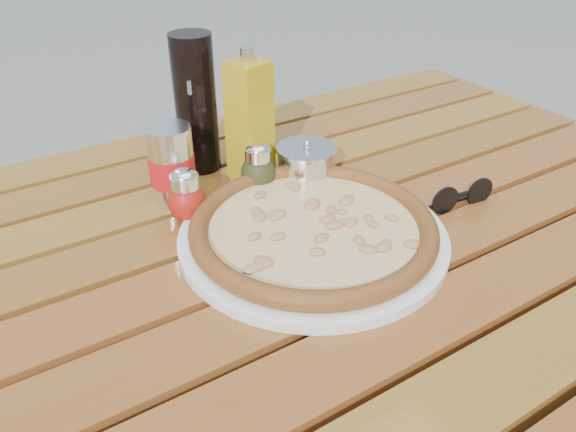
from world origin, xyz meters
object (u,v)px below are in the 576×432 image
plate (313,237)px  sunglasses (461,197)px  dark_bottle (196,104)px  parmesan_tin (307,164)px  oregano_shaker (258,169)px  soda_can (172,166)px  pepper_shaker (186,197)px  pizza (313,227)px  olive_oil_cruet (250,122)px  table (296,285)px

plate → sunglasses: 0.24m
dark_bottle → parmesan_tin: bearing=-48.3°
oregano_shaker → sunglasses: (0.23, -0.20, -0.02)m
soda_can → parmesan_tin: 0.21m
plate → parmesan_tin: size_ratio=3.09×
sunglasses → dark_bottle: bearing=137.6°
pepper_shaker → oregano_shaker: bearing=8.8°
pizza → parmesan_tin: (0.09, 0.15, 0.01)m
oregano_shaker → plate: bearing=-92.6°
plate → dark_bottle: 0.30m
dark_bottle → sunglasses: 0.43m
olive_oil_cruet → sunglasses: size_ratio=1.89×
pizza → sunglasses: bearing=-9.8°
parmesan_tin → pizza: bearing=-121.0°
oregano_shaker → sunglasses: size_ratio=0.74×
oregano_shaker → dark_bottle: dark_bottle is taller
pizza → sunglasses: size_ratio=3.64×
soda_can → plate: bearing=-60.0°
oregano_shaker → parmesan_tin: (0.08, -0.01, -0.01)m
table → parmesan_tin: bearing=51.4°
pizza → dark_bottle: 0.30m
table → plate: size_ratio=3.89×
pepper_shaker → oregano_shaker: size_ratio=1.00×
oregano_shaker → dark_bottle: size_ratio=0.37×
dark_bottle → parmesan_tin: dark_bottle is taller
table → dark_bottle: bearing=93.0°
pizza → parmesan_tin: bearing=59.0°
table → oregano_shaker: 0.19m
oregano_shaker → soda_can: (-0.12, 0.04, 0.02)m
pizza → oregano_shaker: size_ratio=4.93×
olive_oil_cruet → sunglasses: olive_oil_cruet is taller
table → dark_bottle: (-0.01, 0.27, 0.19)m
plate → sunglasses: sunglasses is taller
plate → pepper_shaker: pepper_shaker is taller
pizza → oregano_shaker: 0.16m
olive_oil_cruet → pepper_shaker: bearing=-155.4°
pepper_shaker → oregano_shaker: (0.13, 0.02, 0.00)m
pizza → olive_oil_cruet: olive_oil_cruet is taller
parmesan_tin → sunglasses: 0.24m
pizza → soda_can: 0.23m
pepper_shaker → soda_can: size_ratio=0.68×
soda_can → sunglasses: soda_can is taller
plate → sunglasses: (0.24, -0.04, 0.01)m
dark_bottle → table: bearing=-87.0°
plate → oregano_shaker: (0.01, 0.16, 0.03)m
table → pepper_shaker: (-0.10, 0.13, 0.11)m
dark_bottle → soda_can: dark_bottle is taller
table → plate: (0.02, -0.01, 0.08)m
oregano_shaker → olive_oil_cruet: olive_oil_cruet is taller
pizza → olive_oil_cruet: (0.02, 0.20, 0.07)m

